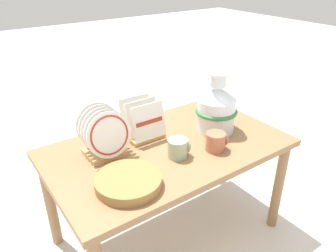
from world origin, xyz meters
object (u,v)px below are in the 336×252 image
Objects in this scene: wicker_charger_stack at (128,182)px; mug_terracotta_glaze at (216,141)px; mug_sage_glaze at (178,148)px; ceramic_vase at (217,107)px; dish_rack_square_plates at (143,126)px; dish_rack_round_plates at (105,136)px.

mug_terracotta_glaze reaches higher than wicker_charger_stack.
mug_sage_glaze is (-0.19, 0.06, 0.00)m from mug_terracotta_glaze.
mug_terracotta_glaze is (-0.14, -0.16, -0.09)m from ceramic_vase.
dish_rack_square_plates is 1.97× the size of mug_sage_glaze.
ceramic_vase is 0.23m from mug_terracotta_glaze.
dish_rack_square_plates is at bearing 98.27° from mug_sage_glaze.
ceramic_vase is 0.41m from dish_rack_square_plates.
ceramic_vase is 3.24× the size of mug_terracotta_glaze.
mug_terracotta_glaze is at bearing -30.10° from dish_rack_round_plates.
dish_rack_square_plates is at bearing 156.52° from ceramic_vase.
wicker_charger_stack is 0.50m from mug_terracotta_glaze.
dish_rack_round_plates is 0.54m from mug_terracotta_glaze.
dish_rack_round_plates reaches higher than mug_sage_glaze.
ceramic_vase reaches higher than mug_terracotta_glaze.
dish_rack_square_plates is 0.26m from mug_sage_glaze.
mug_terracotta_glaze is at bearing 0.95° from wicker_charger_stack.
mug_sage_glaze is at bearing 162.90° from mug_terracotta_glaze.
dish_rack_round_plates is (-0.61, 0.11, -0.03)m from ceramic_vase.
dish_rack_round_plates is 0.35m from mug_sage_glaze.
ceramic_vase is 1.65× the size of dish_rack_square_plates.
wicker_charger_stack is at bearing -129.74° from dish_rack_square_plates.
dish_rack_round_plates is 0.25m from dish_rack_square_plates.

